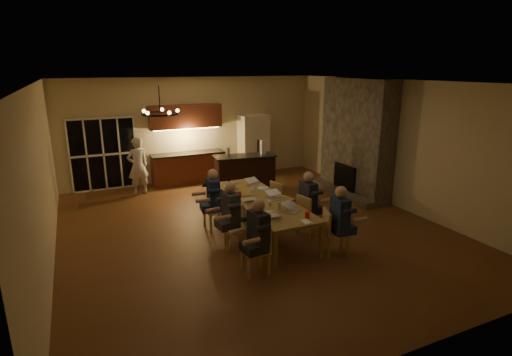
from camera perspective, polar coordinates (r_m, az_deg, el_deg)
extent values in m
plane|color=brown|center=(9.02, -0.50, -7.21)|extent=(9.00, 9.00, 0.00)
cube|color=beige|center=(12.71, -8.95, 6.87)|extent=(8.00, 0.04, 3.20)
cube|color=beige|center=(7.84, -28.42, -0.32)|extent=(0.04, 9.00, 3.20)
cube|color=beige|center=(10.77, 19.45, 4.59)|extent=(0.04, 9.00, 3.20)
cube|color=white|center=(8.31, -0.56, 13.70)|extent=(8.00, 9.00, 0.04)
cube|color=black|center=(12.32, -20.94, 3.13)|extent=(1.86, 0.08, 2.10)
cube|color=#706858|center=(11.45, 14.15, 5.62)|extent=(0.58, 2.50, 3.20)
cube|color=beige|center=(13.11, -0.36, 4.66)|extent=(0.90, 0.68, 2.00)
cube|color=#A48241|center=(8.70, 0.78, -5.42)|extent=(1.10, 3.31, 0.75)
cube|color=black|center=(11.41, -1.59, 0.60)|extent=(1.81, 0.90, 1.08)
imported|color=silver|center=(11.61, -16.53, 1.65)|extent=(0.68, 0.53, 1.64)
torus|color=black|center=(6.86, -13.51, 8.92)|extent=(0.61, 0.61, 0.03)
cylinder|color=white|center=(8.20, 1.93, -3.61)|extent=(0.08, 0.08, 0.10)
cylinder|color=white|center=(9.09, -0.55, -1.65)|extent=(0.09, 0.09, 0.10)
cylinder|color=white|center=(9.12, -3.08, -1.61)|extent=(0.08, 0.08, 0.10)
cylinder|color=red|center=(7.60, 7.34, -5.23)|extent=(0.09, 0.09, 0.12)
cylinder|color=red|center=(8.72, -2.40, -2.34)|extent=(0.09, 0.09, 0.12)
cylinder|color=#B2B2B7|center=(8.00, 3.35, -4.05)|extent=(0.06, 0.06, 0.12)
cylinder|color=#3F0F0C|center=(9.75, -3.85, -0.40)|extent=(0.06, 0.06, 0.12)
cylinder|color=white|center=(8.30, 4.61, -3.70)|extent=(0.28, 0.28, 0.02)
cylinder|color=white|center=(7.76, 1.69, -5.07)|extent=(0.28, 0.28, 0.02)
cylinder|color=white|center=(9.32, 1.00, -1.46)|extent=(0.28, 0.28, 0.02)
cube|color=white|center=(7.41, 7.18, -6.23)|extent=(0.16, 0.22, 0.01)
cylinder|color=#99999E|center=(11.15, -3.96, 3.71)|extent=(0.07, 0.07, 0.24)
cube|color=silver|center=(11.37, 1.01, 4.40)|extent=(0.13, 0.13, 0.41)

